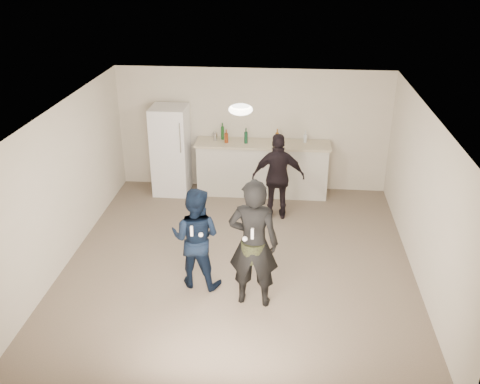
# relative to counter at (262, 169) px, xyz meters

# --- Properties ---
(floor) EXTENTS (6.00, 6.00, 0.00)m
(floor) POSITION_rel_counter_xyz_m (-0.23, -2.67, -0.53)
(floor) COLOR #6B5B4C
(floor) RESTS_ON ground
(ceiling) EXTENTS (6.00, 6.00, 0.00)m
(ceiling) POSITION_rel_counter_xyz_m (-0.23, -2.67, 1.98)
(ceiling) COLOR silver
(ceiling) RESTS_ON wall_back
(wall_back) EXTENTS (6.00, 0.00, 6.00)m
(wall_back) POSITION_rel_counter_xyz_m (-0.23, 0.33, 0.72)
(wall_back) COLOR beige
(wall_back) RESTS_ON floor
(wall_front) EXTENTS (6.00, 0.00, 6.00)m
(wall_front) POSITION_rel_counter_xyz_m (-0.23, -5.67, 0.72)
(wall_front) COLOR beige
(wall_front) RESTS_ON floor
(wall_left) EXTENTS (0.00, 6.00, 6.00)m
(wall_left) POSITION_rel_counter_xyz_m (-2.98, -2.67, 0.72)
(wall_left) COLOR beige
(wall_left) RESTS_ON floor
(wall_right) EXTENTS (0.00, 6.00, 6.00)m
(wall_right) POSITION_rel_counter_xyz_m (2.52, -2.67, 0.72)
(wall_right) COLOR beige
(wall_right) RESTS_ON floor
(counter) EXTENTS (2.60, 0.56, 1.05)m
(counter) POSITION_rel_counter_xyz_m (0.00, 0.00, 0.00)
(counter) COLOR beige
(counter) RESTS_ON floor
(counter_top) EXTENTS (2.68, 0.64, 0.04)m
(counter_top) POSITION_rel_counter_xyz_m (0.00, 0.00, 0.55)
(counter_top) COLOR beige
(counter_top) RESTS_ON counter
(fridge) EXTENTS (0.70, 0.70, 1.80)m
(fridge) POSITION_rel_counter_xyz_m (-1.85, -0.07, 0.38)
(fridge) COLOR white
(fridge) RESTS_ON floor
(fridge_handle) EXTENTS (0.02, 0.02, 0.60)m
(fridge_handle) POSITION_rel_counter_xyz_m (-1.57, -0.44, 0.78)
(fridge_handle) COLOR #B8B8BD
(fridge_handle) RESTS_ON fridge
(ceiling_dome) EXTENTS (0.36, 0.36, 0.16)m
(ceiling_dome) POSITION_rel_counter_xyz_m (-0.23, -2.37, 1.93)
(ceiling_dome) COLOR white
(ceiling_dome) RESTS_ON ceiling
(shaker) EXTENTS (0.08, 0.08, 0.17)m
(shaker) POSITION_rel_counter_xyz_m (-0.96, 0.08, 0.65)
(shaker) COLOR #BAB9BE
(shaker) RESTS_ON counter_top
(man) EXTENTS (0.85, 0.71, 1.56)m
(man) POSITION_rel_counter_xyz_m (-0.80, -3.32, 0.26)
(man) COLOR #0E203D
(man) RESTS_ON floor
(woman) EXTENTS (0.73, 0.51, 1.91)m
(woman) POSITION_rel_counter_xyz_m (0.07, -3.70, 0.43)
(woman) COLOR black
(woman) RESTS_ON floor
(camo_shorts) EXTENTS (0.34, 0.34, 0.28)m
(camo_shorts) POSITION_rel_counter_xyz_m (0.07, -3.70, 0.32)
(camo_shorts) COLOR #2B3518
(camo_shorts) RESTS_ON woman
(spectator) EXTENTS (0.98, 0.46, 1.64)m
(spectator) POSITION_rel_counter_xyz_m (0.34, -1.04, 0.29)
(spectator) COLOR black
(spectator) RESTS_ON floor
(remote_man) EXTENTS (0.04, 0.04, 0.15)m
(remote_man) POSITION_rel_counter_xyz_m (-0.80, -3.60, 0.53)
(remote_man) COLOR white
(remote_man) RESTS_ON man
(nunchuk_man) EXTENTS (0.07, 0.07, 0.07)m
(nunchuk_man) POSITION_rel_counter_xyz_m (-0.68, -3.57, 0.45)
(nunchuk_man) COLOR white
(nunchuk_man) RESTS_ON man
(remote_woman) EXTENTS (0.04, 0.04, 0.15)m
(remote_woman) POSITION_rel_counter_xyz_m (0.07, -3.95, 0.72)
(remote_woman) COLOR silver
(remote_woman) RESTS_ON woman
(nunchuk_woman) EXTENTS (0.07, 0.07, 0.07)m
(nunchuk_woman) POSITION_rel_counter_xyz_m (-0.03, -3.92, 0.62)
(nunchuk_woman) COLOR white
(nunchuk_woman) RESTS_ON woman
(bottle_cluster) EXTENTS (1.72, 0.27, 0.27)m
(bottle_cluster) POSITION_rel_counter_xyz_m (-0.20, 0.02, 0.68)
(bottle_cluster) COLOR maroon
(bottle_cluster) RESTS_ON counter_top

